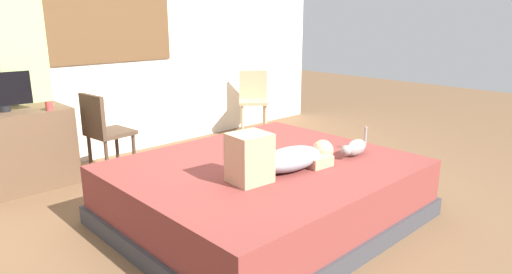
{
  "coord_description": "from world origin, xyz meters",
  "views": [
    {
      "loc": [
        -2.29,
        -2.28,
        1.56
      ],
      "look_at": [
        0.09,
        0.24,
        0.62
      ],
      "focal_mm": 31.07,
      "sensor_mm": 36.0,
      "label": 1
    }
  ],
  "objects_px": {
    "person_lying": "(281,158)",
    "chair_spare": "(253,97)",
    "bed": "(264,192)",
    "desk": "(19,149)",
    "cup": "(49,106)",
    "tv_monitor": "(2,91)",
    "chair_by_desk": "(103,129)",
    "cat": "(355,148)"
  },
  "relations": [
    {
      "from": "desk",
      "to": "tv_monitor",
      "type": "relative_size",
      "value": 1.87
    },
    {
      "from": "desk",
      "to": "chair_by_desk",
      "type": "relative_size",
      "value": 1.05
    },
    {
      "from": "bed",
      "to": "cat",
      "type": "height_order",
      "value": "cat"
    },
    {
      "from": "desk",
      "to": "chair_spare",
      "type": "relative_size",
      "value": 1.05
    },
    {
      "from": "chair_spare",
      "to": "person_lying",
      "type": "bearing_deg",
      "value": -129.27
    },
    {
      "from": "bed",
      "to": "desk",
      "type": "distance_m",
      "value": 2.38
    },
    {
      "from": "bed",
      "to": "desk",
      "type": "xyz_separation_m",
      "value": [
        -1.17,
        2.07,
        0.14
      ]
    },
    {
      "from": "cat",
      "to": "chair_by_desk",
      "type": "bearing_deg",
      "value": 119.02
    },
    {
      "from": "desk",
      "to": "cat",
      "type": "bearing_deg",
      "value": -53.01
    },
    {
      "from": "person_lying",
      "to": "chair_by_desk",
      "type": "distance_m",
      "value": 2.0
    },
    {
      "from": "bed",
      "to": "desk",
      "type": "relative_size",
      "value": 2.44
    },
    {
      "from": "person_lying",
      "to": "desk",
      "type": "xyz_separation_m",
      "value": [
        -1.1,
        2.3,
        -0.21
      ]
    },
    {
      "from": "cup",
      "to": "person_lying",
      "type": "bearing_deg",
      "value": -67.6
    },
    {
      "from": "person_lying",
      "to": "chair_spare",
      "type": "distance_m",
      "value": 2.9
    },
    {
      "from": "person_lying",
      "to": "chair_by_desk",
      "type": "relative_size",
      "value": 1.1
    },
    {
      "from": "person_lying",
      "to": "chair_spare",
      "type": "height_order",
      "value": "chair_spare"
    },
    {
      "from": "bed",
      "to": "tv_monitor",
      "type": "relative_size",
      "value": 4.57
    },
    {
      "from": "person_lying",
      "to": "cat",
      "type": "bearing_deg",
      "value": -10.34
    },
    {
      "from": "bed",
      "to": "chair_by_desk",
      "type": "distance_m",
      "value": 1.81
    },
    {
      "from": "cup",
      "to": "chair_by_desk",
      "type": "xyz_separation_m",
      "value": [
        0.43,
        -0.13,
        -0.27
      ]
    },
    {
      "from": "cat",
      "to": "desk",
      "type": "relative_size",
      "value": 0.4
    },
    {
      "from": "bed",
      "to": "desk",
      "type": "bearing_deg",
      "value": 119.63
    },
    {
      "from": "bed",
      "to": "cup",
      "type": "height_order",
      "value": "cup"
    },
    {
      "from": "person_lying",
      "to": "tv_monitor",
      "type": "relative_size",
      "value": 1.96
    },
    {
      "from": "cup",
      "to": "tv_monitor",
      "type": "bearing_deg",
      "value": 144.54
    },
    {
      "from": "desk",
      "to": "tv_monitor",
      "type": "xyz_separation_m",
      "value": [
        -0.07,
        -0.0,
        0.55
      ]
    },
    {
      "from": "bed",
      "to": "person_lying",
      "type": "relative_size",
      "value": 2.33
    },
    {
      "from": "tv_monitor",
      "to": "chair_spare",
      "type": "height_order",
      "value": "tv_monitor"
    },
    {
      "from": "cup",
      "to": "chair_spare",
      "type": "xyz_separation_m",
      "value": [
        2.69,
        0.16,
        -0.27
      ]
    },
    {
      "from": "tv_monitor",
      "to": "chair_by_desk",
      "type": "xyz_separation_m",
      "value": [
        0.74,
        -0.35,
        -0.41
      ]
    },
    {
      "from": "tv_monitor",
      "to": "chair_by_desk",
      "type": "relative_size",
      "value": 0.56
    },
    {
      "from": "cup",
      "to": "chair_spare",
      "type": "bearing_deg",
      "value": 3.39
    },
    {
      "from": "cat",
      "to": "cup",
      "type": "distance_m",
      "value": 2.74
    },
    {
      "from": "chair_by_desk",
      "to": "bed",
      "type": "bearing_deg",
      "value": -73.83
    },
    {
      "from": "cat",
      "to": "bed",
      "type": "bearing_deg",
      "value": 150.69
    },
    {
      "from": "desk",
      "to": "person_lying",
      "type": "bearing_deg",
      "value": -64.39
    },
    {
      "from": "bed",
      "to": "person_lying",
      "type": "bearing_deg",
      "value": -106.61
    },
    {
      "from": "bed",
      "to": "cat",
      "type": "xyz_separation_m",
      "value": [
        0.66,
        -0.37,
        0.31
      ]
    },
    {
      "from": "cup",
      "to": "chair_by_desk",
      "type": "height_order",
      "value": "chair_by_desk"
    },
    {
      "from": "cat",
      "to": "cup",
      "type": "relative_size",
      "value": 4.26
    },
    {
      "from": "cat",
      "to": "cup",
      "type": "xyz_separation_m",
      "value": [
        -1.59,
        2.21,
        0.24
      ]
    },
    {
      "from": "person_lying",
      "to": "desk",
      "type": "bearing_deg",
      "value": 115.61
    }
  ]
}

